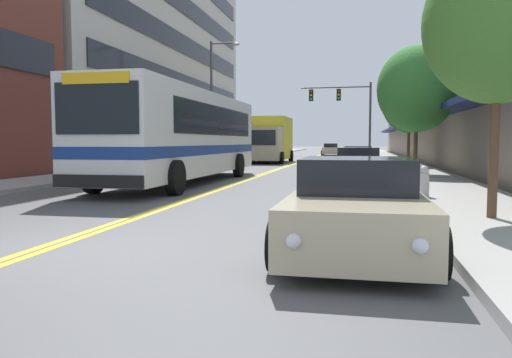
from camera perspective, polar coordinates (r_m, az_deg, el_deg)
name	(u,v)px	position (r m, az deg, el deg)	size (l,w,h in m)	color
ground_plane	(307,159)	(43.32, 5.88, 2.26)	(240.00, 240.00, 0.00)	#565659
sidewalk_left	(230,158)	(44.55, -3.03, 2.42)	(2.85, 106.00, 0.15)	#9E9B96
sidewalk_right	(390,159)	(43.18, 15.07, 2.22)	(2.85, 106.00, 0.15)	#9E9B96
centre_line	(307,159)	(43.32, 5.88, 2.26)	(0.34, 106.00, 0.01)	yellow
office_tower_left	(113,11)	(42.46, -16.04, 17.98)	(12.08, 31.17, 23.37)	#BCB7AD
storefront_row_right	(463,115)	(43.90, 22.59, 6.73)	(9.10, 68.00, 7.28)	gray
city_bus	(184,133)	(18.66, -8.21, 5.27)	(2.84, 12.39, 3.27)	silver
car_charcoal_parked_left_near	(237,153)	(36.57, -2.18, 2.95)	(2.17, 4.77, 1.44)	#232328
car_white_parked_left_far	(210,157)	(29.95, -5.26, 2.53)	(2.08, 4.50, 1.30)	white
car_beige_parked_right_foreground	(356,208)	(7.03, 11.41, -3.28)	(1.98, 4.25, 1.28)	#BCAD89
car_dark_grey_parked_right_mid	(358,167)	(18.72, 11.59, 1.41)	(1.96, 4.13, 1.30)	#38383D
car_black_parked_right_far	(358,158)	(28.79, 11.57, 2.35)	(1.97, 4.45, 1.26)	black
car_champagne_moving_lead	(331,150)	(56.43, 8.55, 3.33)	(1.98, 4.28, 1.33)	beige
box_truck	(270,140)	(36.59, 1.58, 4.53)	(2.82, 6.97, 3.32)	#BCAD89
traffic_signal_mast	(346,105)	(40.97, 10.22, 8.28)	(5.62, 0.38, 6.21)	#47474C
street_lamp_left_far	(215,92)	(33.68, -4.68, 9.84)	(2.04, 0.28, 8.12)	#47474C
street_tree_right_near	(498,23)	(10.08, 25.96, 15.77)	(2.58, 2.58, 4.87)	brown
street_tree_right_mid	(417,89)	(22.30, 17.91, 9.76)	(3.30, 3.30, 5.39)	brown
street_tree_right_far	(409,103)	(30.67, 17.13, 8.25)	(3.11, 3.11, 5.30)	brown
fire_hydrant	(424,181)	(13.05, 18.61, -0.25)	(0.35, 0.27, 0.77)	#B7B7BC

